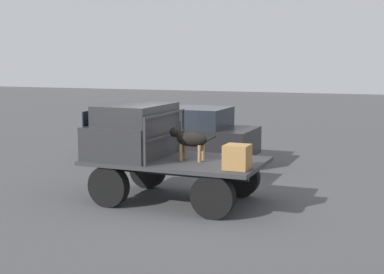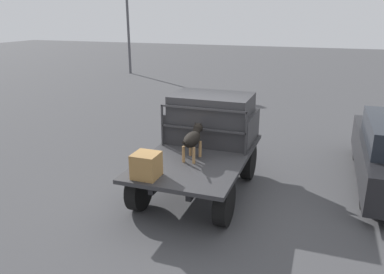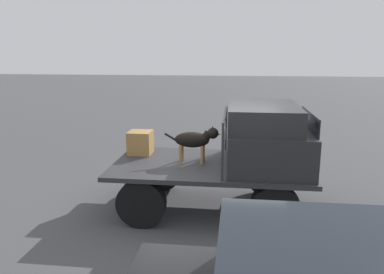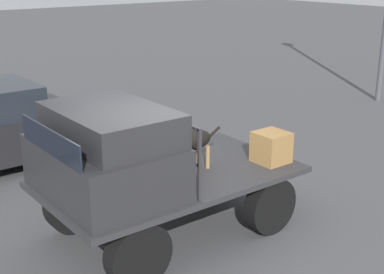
# 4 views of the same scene
# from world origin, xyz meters

# --- Properties ---
(ground_plane) EXTENTS (80.00, 80.00, 0.00)m
(ground_plane) POSITION_xyz_m (0.00, 0.00, 0.00)
(ground_plane) COLOR #474749
(flatbed_truck) EXTENTS (3.58, 2.07, 0.90)m
(flatbed_truck) POSITION_xyz_m (0.00, 0.00, 0.63)
(flatbed_truck) COLOR black
(flatbed_truck) RESTS_ON ground
(truck_cab) EXTENTS (1.42, 1.95, 1.11)m
(truck_cab) POSITION_xyz_m (1.00, 0.00, 1.42)
(truck_cab) COLOR #28282B
(truck_cab) RESTS_ON flatbed_truck
(truck_headboard) EXTENTS (0.04, 1.95, 0.95)m
(truck_headboard) POSITION_xyz_m (0.25, 0.00, 1.52)
(truck_headboard) COLOR #2D2D30
(truck_headboard) RESTS_ON flatbed_truck
(dog) EXTENTS (1.04, 0.29, 0.70)m
(dog) POSITION_xyz_m (-0.28, 0.03, 1.33)
(dog) COLOR #9E7547
(dog) RESTS_ON flatbed_truck
(cargo_crate) EXTENTS (0.46, 0.46, 0.46)m
(cargo_crate) POSITION_xyz_m (-1.46, 0.52, 1.12)
(cargo_crate) COLOR olive
(cargo_crate) RESTS_ON flatbed_truck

